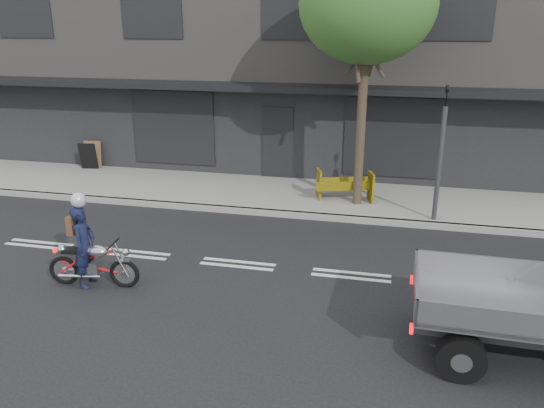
{
  "coord_description": "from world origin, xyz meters",
  "views": [
    {
      "loc": [
        2.98,
        -9.85,
        4.88
      ],
      "look_at": [
        0.63,
        0.5,
        1.24
      ],
      "focal_mm": 35.0,
      "sensor_mm": 36.0,
      "label": 1
    }
  ],
  "objects": [
    {
      "name": "rider",
      "position": [
        -2.61,
        -1.53,
        0.81
      ],
      "size": [
        0.45,
        0.63,
        1.62
      ],
      "primitive_type": "imported",
      "rotation": [
        0.0,
        0.0,
        1.68
      ],
      "color": "black",
      "rests_on": "ground"
    },
    {
      "name": "construction_barrier",
      "position": [
        1.83,
        4.2,
        0.58
      ],
      "size": [
        1.66,
        1.07,
        0.87
      ],
      "primitive_type": null,
      "rotation": [
        0.0,
        0.0,
        0.32
      ],
      "color": "yellow",
      "rests_on": "sidewalk"
    },
    {
      "name": "sidewalk",
      "position": [
        0.0,
        4.7,
        0.07
      ],
      "size": [
        32.0,
        3.2,
        0.15
      ],
      "primitive_type": "cube",
      "color": "gray",
      "rests_on": "ground"
    },
    {
      "name": "traffic_light_pole",
      "position": [
        4.2,
        3.35,
        1.65
      ],
      "size": [
        0.12,
        0.12,
        3.5
      ],
      "color": "#2D2D30",
      "rests_on": "ground"
    },
    {
      "name": "street_tree",
      "position": [
        2.2,
        4.2,
        5.28
      ],
      "size": [
        3.4,
        3.4,
        6.74
      ],
      "color": "#382B21",
      "rests_on": "ground"
    },
    {
      "name": "ground",
      "position": [
        0.0,
        0.0,
        0.0
      ],
      "size": [
        80.0,
        80.0,
        0.0
      ],
      "primitive_type": "plane",
      "color": "black",
      "rests_on": "ground"
    },
    {
      "name": "motorcycle",
      "position": [
        -2.46,
        -1.53,
        0.48
      ],
      "size": [
        1.83,
        0.53,
        0.94
      ],
      "rotation": [
        0.0,
        0.0,
        0.11
      ],
      "color": "black",
      "rests_on": "ground"
    },
    {
      "name": "building_main",
      "position": [
        0.0,
        11.3,
        4.0
      ],
      "size": [
        26.0,
        10.0,
        8.0
      ],
      "primitive_type": "cube",
      "color": "slate",
      "rests_on": "ground"
    },
    {
      "name": "sandwich_board",
      "position": [
        -6.94,
        5.79,
        0.61
      ],
      "size": [
        0.63,
        0.48,
        0.91
      ],
      "primitive_type": null,
      "rotation": [
        0.0,
        0.0,
        0.18
      ],
      "color": "black",
      "rests_on": "sidewalk"
    },
    {
      "name": "kerb",
      "position": [
        0.0,
        3.1,
        0.07
      ],
      "size": [
        32.0,
        0.2,
        0.15
      ],
      "primitive_type": "cube",
      "color": "gray",
      "rests_on": "ground"
    }
  ]
}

